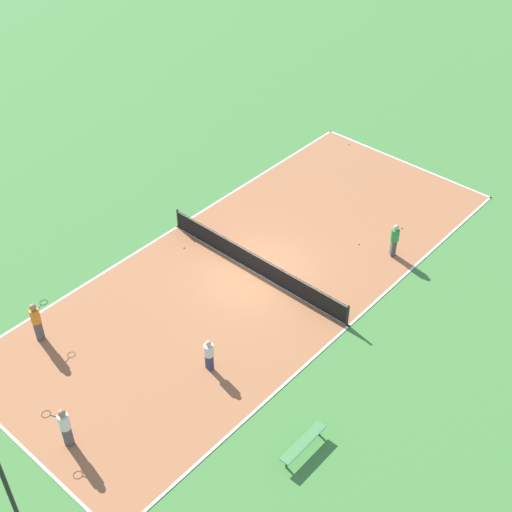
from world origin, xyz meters
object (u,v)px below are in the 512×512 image
object	(u,v)px
tennis_ball_near_net	(358,243)
player_center_orange	(36,319)
player_far_green	(395,238)
tennis_ball_left_sideline	(184,247)
player_far_white	(209,353)
tennis_ball_right_alley	(402,228)
player_near_white	(65,425)
bench	(303,443)
tennis_ball_far_baseline	(349,144)
tennis_net	(256,263)

from	to	relation	value
tennis_ball_near_net	player_center_orange	bearing A→B (deg)	65.92
player_far_green	tennis_ball_left_sideline	distance (m)	9.07
player_far_white	tennis_ball_right_alley	xyz separation A→B (m)	(-0.64, -11.71, -0.74)
player_far_green	player_near_white	world-z (taller)	player_near_white
player_center_orange	player_near_white	size ratio (longest dim) A/B	1.03
bench	player_center_orange	size ratio (longest dim) A/B	1.12
tennis_ball_far_baseline	tennis_net	bearing A→B (deg)	106.19
bench	player_far_white	distance (m)	4.74
player_near_white	player_far_white	bearing A→B (deg)	-126.46
player_center_orange	player_near_white	world-z (taller)	player_center_orange
bench	player_center_orange	bearing A→B (deg)	-75.85
tennis_net	tennis_ball_far_baseline	world-z (taller)	tennis_net
player_far_white	tennis_ball_far_baseline	size ratio (longest dim) A/B	20.41
tennis_ball_far_baseline	player_near_white	bearing A→B (deg)	101.41
tennis_ball_near_net	tennis_ball_far_baseline	size ratio (longest dim) A/B	1.00
player_far_green	tennis_ball_near_net	xyz separation A→B (m)	(1.51, 0.36, -0.87)
bench	player_center_orange	distance (m)	10.83
tennis_ball_near_net	tennis_ball_right_alley	bearing A→B (deg)	-109.35
player_near_white	tennis_ball_far_baseline	world-z (taller)	player_near_white
player_near_white	player_far_green	bearing A→B (deg)	-123.83
tennis_net	player_far_white	distance (m)	5.56
tennis_ball_right_alley	player_far_white	bearing A→B (deg)	86.87
player_far_white	tennis_ball_left_sideline	distance (m)	7.12
tennis_net	player_far_green	world-z (taller)	player_far_green
bench	player_far_white	size ratio (longest dim) A/B	1.42
player_far_white	tennis_ball_right_alley	bearing A→B (deg)	93.30
player_far_green	tennis_ball_far_baseline	distance (m)	9.31
tennis_ball_near_net	tennis_ball_right_alley	xyz separation A→B (m)	(-0.79, -2.24, 0.00)
player_center_orange	tennis_ball_left_sideline	distance (m)	7.42
tennis_ball_far_baseline	tennis_ball_right_alley	distance (m)	7.52
player_far_green	player_near_white	xyz separation A→B (m)	(2.50, 15.18, 0.08)
player_far_green	tennis_ball_right_alley	size ratio (longest dim) A/B	23.44
player_far_white	tennis_ball_near_net	xyz separation A→B (m)	(0.15, -9.47, -0.74)
player_far_green	bench	bearing A→B (deg)	-29.49
player_far_green	player_near_white	size ratio (longest dim) A/B	0.93
tennis_ball_far_baseline	tennis_ball_left_sideline	bearing A→B (deg)	88.86
player_near_white	tennis_net	bearing A→B (deg)	-108.32
player_center_orange	player_near_white	bearing A→B (deg)	-135.63
player_center_orange	tennis_ball_left_sideline	world-z (taller)	player_center_orange
tennis_ball_left_sideline	player_near_white	bearing A→B (deg)	115.55
player_center_orange	tennis_ball_near_net	size ratio (longest dim) A/B	25.87
player_far_green	tennis_ball_right_alley	world-z (taller)	player_far_green
player_center_orange	tennis_ball_right_alley	bearing A→B (deg)	-43.71
tennis_net	tennis_ball_left_sideline	distance (m)	3.58
player_near_white	tennis_ball_left_sideline	xyz separation A→B (m)	(4.57, -9.55, -0.95)
player_far_green	tennis_ball_right_alley	xyz separation A→B (m)	(0.72, -1.88, -0.87)
tennis_net	tennis_ball_far_baseline	size ratio (longest dim) A/B	138.55
bench	tennis_ball_far_baseline	xyz separation A→B (m)	(10.16, -16.61, -0.34)
bench	player_near_white	distance (m)	7.61
player_center_orange	player_far_white	bearing A→B (deg)	-81.73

